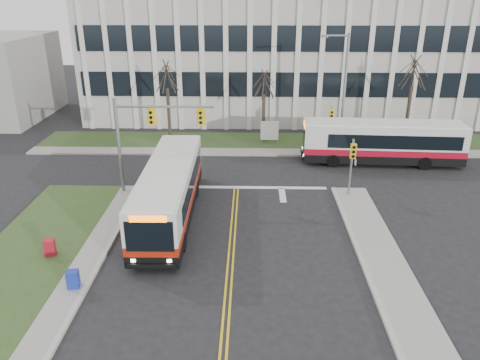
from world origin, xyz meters
The scene contains 18 objects.
ground centered at (0.00, 0.00, 0.00)m, with size 120.00×120.00×0.00m, color black.
sidewalk_west centered at (-7.00, -5.00, 0.07)m, with size 1.20×26.00×0.14m, color #9E9B93.
sidewalk_east centered at (7.50, -5.00, 0.07)m, with size 2.00×26.00×0.14m, color #9E9B93.
sidewalk_cross centered at (5.00, 15.20, 0.07)m, with size 44.00×1.60×0.14m, color #9E9B93.
building_lawn centered at (5.00, 18.00, 0.06)m, with size 44.00×5.00×0.12m, color #2F451D.
office_building centered at (5.00, 30.00, 6.00)m, with size 40.00×16.00×12.00m, color beige.
mast_arm_signal centered at (-5.62, 7.16, 4.26)m, with size 6.11×0.38×6.20m.
signal_pole_near centered at (7.20, 6.90, 2.50)m, with size 0.34×0.39×3.80m.
signal_pole_far centered at (7.20, 15.40, 2.50)m, with size 0.34×0.39×3.80m.
streetlight centered at (8.03, 16.20, 5.19)m, with size 2.15×0.25×9.20m.
directory_sign centered at (2.50, 17.50, 1.17)m, with size 1.50×0.12×2.00m.
tree_left centered at (-6.00, 18.00, 5.51)m, with size 1.80×1.80×7.70m.
tree_mid centered at (2.00, 18.20, 4.88)m, with size 1.80×1.80×6.82m.
tree_right centered at (14.00, 18.00, 5.91)m, with size 1.80×1.80×8.25m.
bus_main centered at (-3.66, 3.79, 1.57)m, with size 2.55×11.75×3.13m, color silver, non-canonical shape.
bus_cross centered at (10.77, 13.16, 1.56)m, with size 2.53×11.67×3.11m, color silver, non-canonical shape.
newspaper_box_blue centered at (-6.80, -3.33, 0.47)m, with size 0.50×0.45×0.95m, color #162C9B.
newspaper_box_red centered at (-8.91, -0.65, 0.47)m, with size 0.50×0.45×0.95m, color maroon.
Camera 1 is at (0.93, -20.38, 12.40)m, focal length 35.00 mm.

